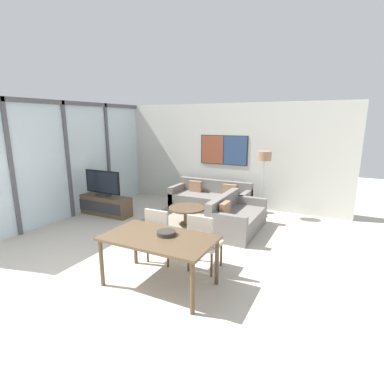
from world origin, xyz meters
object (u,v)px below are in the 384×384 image
at_px(sofa_main, 211,200).
at_px(dining_chair_centre, 203,240).
at_px(tv_console, 104,205).
at_px(sofa_side, 235,219).
at_px(dining_table, 159,242).
at_px(floor_lamp, 264,162).
at_px(coffee_table, 187,212).
at_px(dining_chair_left, 161,233).
at_px(television, 103,183).
at_px(fruit_bowl, 166,233).

relative_size(sofa_main, dining_chair_centre, 2.21).
height_order(tv_console, sofa_side, sofa_side).
bearing_deg(dining_table, sofa_side, 84.72).
relative_size(sofa_side, floor_lamp, 1.00).
height_order(coffee_table, dining_chair_left, dining_chair_left).
xyz_separation_m(sofa_main, dining_chair_left, (0.48, -3.22, 0.25)).
xyz_separation_m(television, dining_table, (3.11, -2.20, -0.14)).
xyz_separation_m(sofa_main, dining_chair_centre, (1.25, -3.18, 0.25)).
height_order(sofa_main, coffee_table, sofa_main).
xyz_separation_m(television, sofa_main, (2.24, 1.65, -0.54)).
relative_size(dining_table, fruit_bowl, 5.76).
distance_m(dining_table, dining_chair_left, 0.76).
distance_m(dining_table, dining_chair_centre, 0.79).
height_order(coffee_table, floor_lamp, floor_lamp).
xyz_separation_m(dining_chair_left, dining_chair_centre, (0.76, 0.03, 0.00)).
distance_m(sofa_side, dining_table, 2.64).
relative_size(sofa_side, dining_chair_centre, 1.72).
bearing_deg(floor_lamp, sofa_main, -179.80).
bearing_deg(television, tv_console, -90.00).
xyz_separation_m(fruit_bowl, floor_lamp, (0.45, 3.76, 0.59)).
distance_m(television, fruit_bowl, 3.80).
distance_m(dining_chair_left, fruit_bowl, 0.75).
xyz_separation_m(sofa_side, dining_chair_left, (-0.62, -1.96, 0.25)).
distance_m(television, sofa_main, 2.84).
bearing_deg(dining_table, floor_lamp, 82.38).
xyz_separation_m(coffee_table, fruit_bowl, (0.93, -2.38, 0.47)).
height_order(television, dining_chair_left, television).
bearing_deg(dining_table, sofa_main, 102.64).
bearing_deg(fruit_bowl, tv_console, 146.47).
relative_size(dining_chair_centre, floor_lamp, 0.58).
relative_size(dining_chair_centre, fruit_bowl, 3.45).
xyz_separation_m(tv_console, fruit_bowl, (3.17, -2.10, 0.54)).
distance_m(sofa_main, dining_chair_left, 3.26).
xyz_separation_m(dining_chair_centre, floor_lamp, (0.14, 3.19, 0.86)).
xyz_separation_m(sofa_side, floor_lamp, (0.28, 1.26, 1.12)).
height_order(television, floor_lamp, floor_lamp).
relative_size(tv_console, dining_chair_left, 1.59).
bearing_deg(floor_lamp, tv_console, -155.39).
bearing_deg(floor_lamp, coffee_table, -135.07).
bearing_deg(tv_console, fruit_bowl, -33.53).
relative_size(television, fruit_bowl, 3.85).
relative_size(dining_table, floor_lamp, 0.97).
relative_size(coffee_table, dining_chair_left, 0.89).
distance_m(television, sofa_side, 3.41).
relative_size(coffee_table, dining_chair_centre, 0.89).
bearing_deg(tv_console, dining_chair_centre, -23.67).
relative_size(sofa_main, fruit_bowl, 7.63).
height_order(sofa_side, dining_table, sofa_side).
distance_m(fruit_bowl, floor_lamp, 3.83).
bearing_deg(fruit_bowl, floor_lamp, 83.12).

